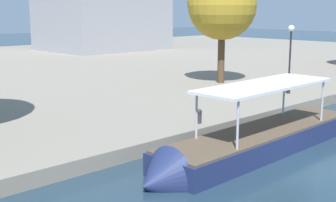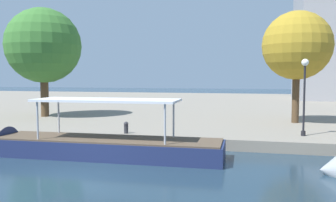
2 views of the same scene
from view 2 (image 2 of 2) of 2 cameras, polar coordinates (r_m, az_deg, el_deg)
ground_plane at (r=15.06m, az=-16.37°, el=-12.35°), size 220.00×220.00×0.00m
dock_promenade at (r=47.93m, az=4.56°, el=-0.64°), size 120.00×55.00×0.65m
tour_boat_2 at (r=19.10m, az=-12.49°, el=-7.62°), size 13.37×2.88×3.98m
mooring_bollard_0 at (r=22.08m, az=-6.84°, el=-4.24°), size 0.30×0.30×0.74m
lamp_post at (r=22.34m, az=21.33°, el=2.15°), size 0.42×0.42×4.60m
tree_3 at (r=28.89m, az=20.12°, el=8.34°), size 5.21×5.21×8.51m
tree_5 at (r=32.91m, az=-19.54°, el=8.38°), size 6.57×6.57×9.56m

